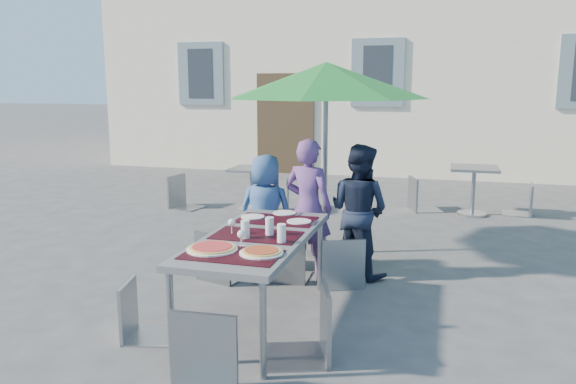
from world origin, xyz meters
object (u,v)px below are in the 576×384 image
(dining_table, at_px, (257,242))
(bg_chair_r_1, at_px, (526,180))
(bg_chair_l_1, at_px, (420,173))
(pizza_near_right, at_px, (261,252))
(chair_3, at_px, (138,277))
(chair_1, at_px, (287,230))
(chair_0, at_px, (218,225))
(cafe_table_0, at_px, (252,183))
(child_2, at_px, (359,211))
(cafe_table_1, at_px, (474,182))
(chair_4, at_px, (311,280))
(child_1, at_px, (308,208))
(bg_chair_r_0, at_px, (282,177))
(child_0, at_px, (266,212))
(pizza_near_left, at_px, (212,248))
(chair_2, at_px, (342,231))
(bg_chair_l_0, at_px, (181,171))
(patio_umbrella, at_px, (326,82))
(chair_5, at_px, (196,310))

(dining_table, bearing_deg, bg_chair_r_1, 61.49)
(bg_chair_l_1, bearing_deg, pizza_near_right, -99.58)
(chair_3, bearing_deg, chair_1, 63.84)
(chair_0, xyz_separation_m, cafe_table_0, (-0.76, 3.12, -0.14))
(child_2, distance_m, chair_1, 0.77)
(dining_table, height_order, cafe_table_1, dining_table)
(child_2, height_order, bg_chair_r_1, child_2)
(chair_0, height_order, chair_4, chair_4)
(child_1, height_order, bg_chair_r_0, child_1)
(child_2, distance_m, cafe_table_1, 3.42)
(child_1, distance_m, chair_3, 2.04)
(child_0, bearing_deg, chair_3, 78.56)
(pizza_near_left, height_order, chair_2, chair_2)
(dining_table, height_order, bg_chair_r_0, bg_chair_r_0)
(chair_1, bearing_deg, bg_chair_r_0, 107.60)
(chair_3, relative_size, bg_chair_l_0, 0.85)
(pizza_near_left, xyz_separation_m, bg_chair_r_0, (-0.81, 4.54, -0.22))
(child_2, relative_size, bg_chair_l_1, 1.36)
(pizza_near_right, relative_size, chair_1, 0.35)
(chair_2, bearing_deg, dining_table, -116.97)
(child_2, distance_m, chair_0, 1.44)
(cafe_table_0, distance_m, cafe_table_1, 3.40)
(chair_3, height_order, bg_chair_l_0, bg_chair_l_0)
(child_2, bearing_deg, cafe_table_1, -88.38)
(pizza_near_right, xyz_separation_m, bg_chair_r_1, (2.43, 5.33, -0.23))
(child_2, height_order, chair_0, child_2)
(patio_umbrella, bearing_deg, chair_4, -79.86)
(chair_3, distance_m, cafe_table_1, 5.78)
(chair_2, bearing_deg, cafe_table_0, 123.69)
(dining_table, bearing_deg, patio_umbrella, 86.61)
(child_2, bearing_deg, pizza_near_right, 100.81)
(child_0, relative_size, chair_4, 1.24)
(bg_chair_l_0, bearing_deg, chair_4, -53.79)
(bg_chair_l_1, bearing_deg, bg_chair_r_1, 4.65)
(chair_1, relative_size, chair_3, 1.07)
(pizza_near_right, relative_size, child_2, 0.23)
(cafe_table_0, bearing_deg, chair_0, -76.38)
(cafe_table_0, relative_size, bg_chair_l_1, 0.68)
(child_2, height_order, patio_umbrella, patio_umbrella)
(dining_table, relative_size, bg_chair_r_1, 2.02)
(pizza_near_left, height_order, chair_3, chair_3)
(cafe_table_0, xyz_separation_m, bg_chair_l_0, (-1.16, -0.10, 0.15))
(chair_0, bearing_deg, child_1, 26.96)
(child_0, distance_m, chair_1, 0.50)
(chair_1, xyz_separation_m, bg_chair_l_1, (1.11, 3.69, 0.06))
(patio_umbrella, height_order, bg_chair_l_1, patio_umbrella)
(chair_1, bearing_deg, pizza_near_right, -81.21)
(cafe_table_0, bearing_deg, pizza_near_left, -74.02)
(pizza_near_right, distance_m, chair_4, 0.42)
(chair_2, bearing_deg, chair_5, -102.20)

